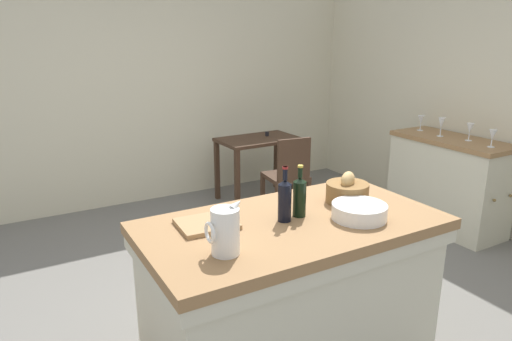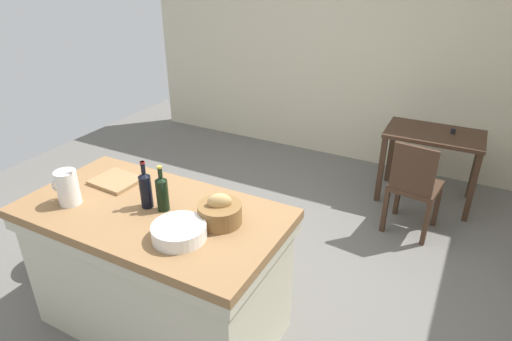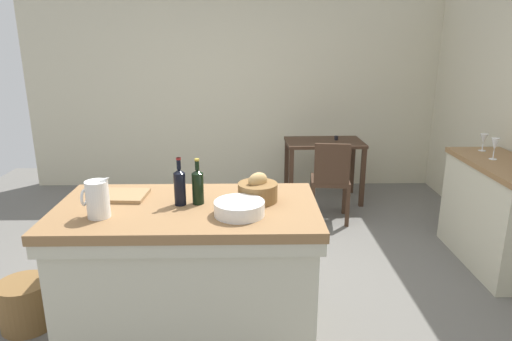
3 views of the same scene
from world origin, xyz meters
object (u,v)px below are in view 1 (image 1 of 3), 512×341
at_px(writing_desk, 258,148).
at_px(wine_bottle_amber, 285,199).
at_px(wine_glass_far_left, 493,135).
at_px(wine_glass_middle, 441,124).
at_px(island_table, 291,290).
at_px(wine_bottle_dark, 300,196).
at_px(wine_glass_left, 470,129).
at_px(wine_glass_right, 421,120).
at_px(wooden_chair, 288,175).
at_px(side_cabinet, 448,183).
at_px(bread_basket, 347,191).
at_px(pitcher, 225,231).
at_px(wash_bowl, 359,211).
at_px(cutting_board, 207,224).

relative_size(writing_desk, wine_bottle_amber, 3.03).
relative_size(wine_glass_far_left, wine_glass_middle, 0.85).
height_order(island_table, wine_bottle_dark, wine_bottle_dark).
height_order(wine_glass_left, wine_glass_right, wine_glass_left).
bearing_deg(wine_glass_middle, wine_bottle_amber, -157.35).
height_order(wooden_chair, wine_bottle_dark, wine_bottle_dark).
distance_m(side_cabinet, wine_glass_right, 0.70).
relative_size(island_table, bread_basket, 6.47).
bearing_deg(wine_glass_far_left, side_cabinet, 86.07).
bearing_deg(wine_glass_middle, bread_basket, -154.01).
distance_m(pitcher, wash_bowl, 0.81).
bearing_deg(pitcher, wine_bottle_dark, 20.73).
bearing_deg(wine_glass_right, wooden_chair, 156.87).
bearing_deg(island_table, wine_bottle_amber, 154.91).
height_order(wooden_chair, wine_glass_right, wine_glass_right).
xyz_separation_m(cutting_board, wine_glass_middle, (2.89, 0.90, 0.11)).
bearing_deg(wine_glass_right, wine_glass_middle, -100.89).
bearing_deg(wine_glass_far_left, wine_glass_left, 78.44).
distance_m(writing_desk, wooden_chair, 0.69).
xyz_separation_m(side_cabinet, cutting_board, (-2.94, -0.79, 0.47)).
height_order(pitcher, wine_bottle_dark, wine_bottle_dark).
bearing_deg(writing_desk, wine_glass_left, -55.00).
height_order(island_table, wine_glass_right, wine_glass_right).
bearing_deg(wooden_chair, writing_desk, 86.87).
height_order(island_table, wine_bottle_amber, wine_bottle_amber).
bearing_deg(cutting_board, wine_glass_far_left, 7.29).
bearing_deg(island_table, writing_desk, 63.58).
distance_m(island_table, pitcher, 0.74).
bearing_deg(wash_bowl, wine_glass_far_left, 17.68).
height_order(cutting_board, wine_glass_left, wine_glass_left).
xyz_separation_m(wine_glass_left, wine_glass_right, (-0.01, 0.56, -0.01)).
distance_m(wine_bottle_dark, wine_glass_far_left, 2.46).
distance_m(pitcher, cutting_board, 0.35).
bearing_deg(wine_glass_right, wine_bottle_amber, -152.33).
relative_size(wine_bottle_dark, wine_glass_middle, 1.57).
distance_m(wine_bottle_amber, wine_glass_right, 2.89).
distance_m(writing_desk, wine_glass_left, 2.22).
xyz_separation_m(wooden_chair, cutting_board, (-1.68, -1.75, 0.45)).
height_order(wine_bottle_amber, wine_glass_left, wine_bottle_amber).
height_order(cutting_board, wine_bottle_amber, wine_bottle_amber).
bearing_deg(wine_bottle_dark, wine_bottle_amber, -170.29).
bearing_deg(wine_glass_far_left, wine_glass_right, 87.18).
height_order(side_cabinet, pitcher, pitcher).
height_order(pitcher, bread_basket, pitcher).
height_order(writing_desk, pitcher, pitcher).
bearing_deg(wine_glass_far_left, island_table, -167.89).
bearing_deg(cutting_board, wine_bottle_amber, -19.93).
xyz_separation_m(side_cabinet, wine_glass_far_left, (-0.03, -0.41, 0.56)).
relative_size(wine_bottle_dark, wine_glass_far_left, 1.84).
relative_size(pitcher, wine_glass_right, 1.64).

